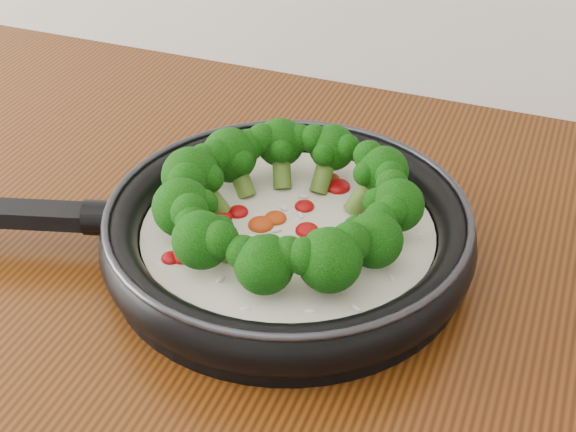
% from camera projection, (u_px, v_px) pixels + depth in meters
% --- Properties ---
extents(skillet, '(0.57, 0.43, 0.10)m').
position_uv_depth(skillet, '(283.00, 226.00, 0.76)').
color(skillet, black).
rests_on(skillet, counter).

